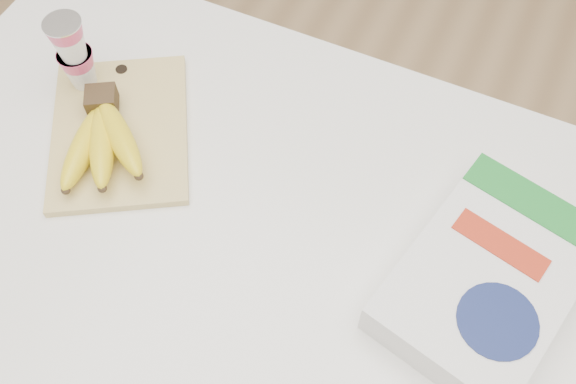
# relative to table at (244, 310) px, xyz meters

# --- Properties ---
(table) EXTENTS (1.14, 0.76, 0.86)m
(table) POSITION_rel_table_xyz_m (0.00, 0.00, 0.00)
(table) COLOR white
(table) RESTS_ON ground
(cutting_board) EXTENTS (0.33, 0.36, 0.01)m
(cutting_board) POSITION_rel_table_xyz_m (-0.22, 0.05, 0.44)
(cutting_board) COLOR #D9C577
(cutting_board) RESTS_ON table
(bananas) EXTENTS (0.18, 0.21, 0.06)m
(bananas) POSITION_rel_table_xyz_m (-0.22, 0.01, 0.47)
(bananas) COLOR #382816
(bananas) RESTS_ON cutting_board
(yogurt_stack) EXTENTS (0.06, 0.06, 0.14)m
(yogurt_stack) POSITION_rel_table_xyz_m (-0.32, 0.11, 0.52)
(yogurt_stack) COLOR white
(yogurt_stack) RESTS_ON cutting_board
(cereal_box) EXTENTS (0.27, 0.35, 0.07)m
(cereal_box) POSITION_rel_table_xyz_m (0.38, 0.04, 0.46)
(cereal_box) COLOR white
(cereal_box) RESTS_ON table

